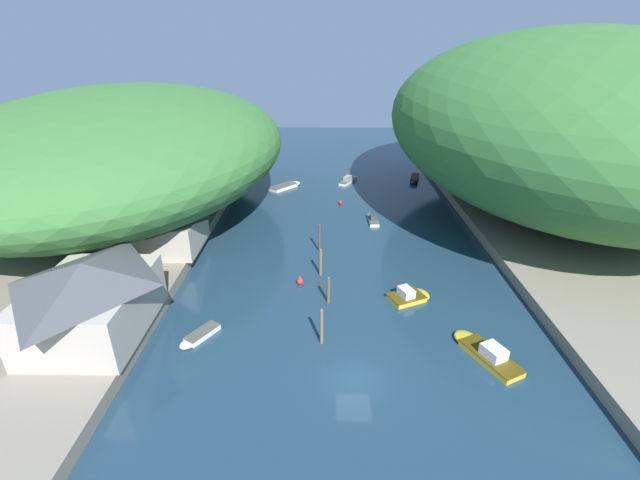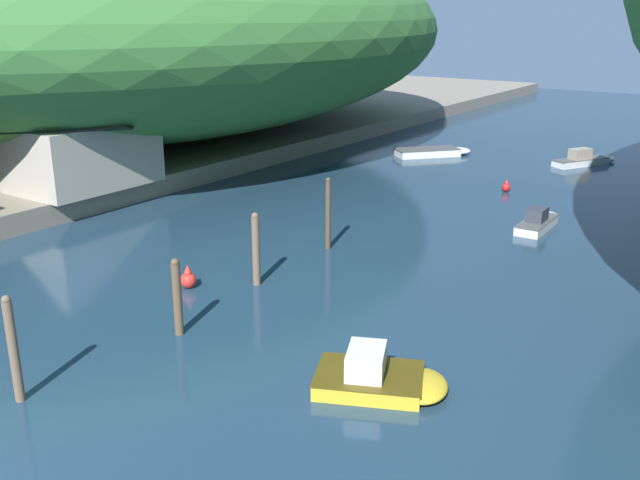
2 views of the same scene
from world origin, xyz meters
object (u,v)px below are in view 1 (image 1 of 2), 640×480
(person_on_quay, at_px, (180,229))
(boat_open_rowboat, at_px, (373,219))
(person_by_boathouse, at_px, (150,286))
(boat_yellow_tender, at_px, (287,186))
(boat_red_skiff, at_px, (410,296))
(channel_buoy_far, at_px, (300,281))
(waterfront_building, at_px, (89,297))
(boathouse_shed, at_px, (168,227))
(boat_near_quay, at_px, (485,352))
(boat_far_right_bank, at_px, (414,180))
(boat_cabin_cruiser, at_px, (198,337))
(right_bank_cottage, at_px, (483,170))
(boat_white_cruiser, at_px, (349,180))
(channel_buoy_near, at_px, (341,203))

(person_on_quay, bearing_deg, boat_open_rowboat, -89.96)
(person_by_boathouse, bearing_deg, boat_yellow_tender, -11.22)
(boat_red_skiff, bearing_deg, person_on_quay, -138.57)
(boat_open_rowboat, height_order, channel_buoy_far, boat_open_rowboat)
(waterfront_building, relative_size, channel_buoy_far, 10.97)
(boathouse_shed, xyz_separation_m, boat_near_quay, (29.09, -16.05, -3.16))
(boat_far_right_bank, bearing_deg, boat_cabin_cruiser, 74.01)
(right_bank_cottage, height_order, channel_buoy_far, right_bank_cottage)
(boat_cabin_cruiser, distance_m, channel_buoy_far, 11.53)
(boat_far_right_bank, relative_size, channel_buoy_far, 5.58)
(right_bank_cottage, relative_size, channel_buoy_far, 7.14)
(boat_yellow_tender, height_order, person_by_boathouse, person_by_boathouse)
(boat_white_cruiser, bearing_deg, waterfront_building, -88.51)
(channel_buoy_near, height_order, person_on_quay, person_on_quay)
(right_bank_cottage, xyz_separation_m, channel_buoy_far, (-26.00, -26.20, -3.80))
(right_bank_cottage, bearing_deg, boat_near_quay, -107.26)
(boat_far_right_bank, height_order, boat_cabin_cruiser, boat_far_right_bank)
(right_bank_cottage, bearing_deg, boathouse_shed, -153.14)
(right_bank_cottage, distance_m, person_on_quay, 43.97)
(boat_white_cruiser, xyz_separation_m, boat_near_quay, (8.18, -43.53, 0.04))
(boat_white_cruiser, height_order, boat_yellow_tender, boat_white_cruiser)
(waterfront_building, xyz_separation_m, boat_red_skiff, (25.66, 6.53, -3.87))
(channel_buoy_far, distance_m, person_on_quay, 16.64)
(boat_near_quay, xyz_separation_m, person_by_boathouse, (-27.63, 6.41, 1.74))
(right_bank_cottage, bearing_deg, person_by_boathouse, -142.31)
(boat_open_rowboat, xyz_separation_m, person_by_boathouse, (-21.74, -20.13, 1.81))
(right_bank_cottage, height_order, channel_buoy_near, right_bank_cottage)
(boat_near_quay, distance_m, channel_buoy_near, 34.17)
(person_by_boathouse, bearing_deg, boat_far_right_bank, -35.28)
(boat_yellow_tender, relative_size, boat_near_quay, 0.91)
(boat_near_quay, height_order, boat_cabin_cruiser, boat_near_quay)
(channel_buoy_far, bearing_deg, boat_yellow_tender, 97.25)
(right_bank_cottage, height_order, boat_cabin_cruiser, right_bank_cottage)
(boat_cabin_cruiser, bearing_deg, boat_far_right_bank, -87.86)
(right_bank_cottage, height_order, person_on_quay, right_bank_cottage)
(waterfront_building, xyz_separation_m, channel_buoy_near, (20.02, 31.38, -3.93))
(boat_open_rowboat, bearing_deg, boat_cabin_cruiser, -124.84)
(boathouse_shed, bearing_deg, boat_yellow_tender, 66.55)
(boat_yellow_tender, relative_size, person_by_boathouse, 3.37)
(boat_near_quay, height_order, person_on_quay, person_on_quay)
(boathouse_shed, height_order, channel_buoy_far, boathouse_shed)
(boat_far_right_bank, height_order, person_on_quay, person_on_quay)
(boat_yellow_tender, bearing_deg, person_on_quay, -74.45)
(boat_red_skiff, xyz_separation_m, channel_buoy_far, (-10.31, 2.51, 0.01))
(boat_cabin_cruiser, bearing_deg, right_bank_cottage, -101.11)
(waterfront_building, relative_size, boat_near_quay, 1.70)
(boat_open_rowboat, distance_m, boat_cabin_cruiser, 29.75)
(boathouse_shed, xyz_separation_m, boat_far_right_bank, (31.94, 27.90, -3.23))
(channel_buoy_far, bearing_deg, boat_open_rowboat, 61.61)
(boat_near_quay, xyz_separation_m, channel_buoy_far, (-14.65, 10.34, -0.03))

